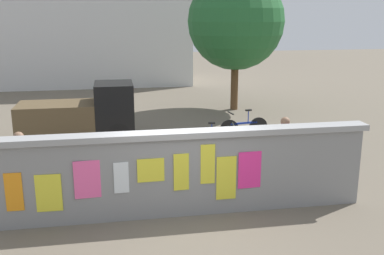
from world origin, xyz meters
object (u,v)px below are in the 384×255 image
Objects in this scene: person_walking at (284,143)px; auto_rickshaw_truck at (83,113)px; motorcycle at (112,163)px; person_bystander at (21,161)px; tree_roadside at (236,21)px; bicycle_near at (244,127)px; bicycle_far at (217,142)px.

auto_rickshaw_truck is at bearing 137.50° from person_walking.
motorcycle is 1.17× the size of person_bystander.
auto_rickshaw_truck is 2.23× the size of person_bystander.
auto_rickshaw_truck reaches higher than person_bystander.
tree_roadside is at bearing 51.06° from person_bystander.
auto_rickshaw_truck is 3.93m from motorcycle.
tree_roadside reaches higher than auto_rickshaw_truck.
bicycle_near is 1.00× the size of bicycle_far.
person_walking and person_bystander have the same top height.
person_bystander is at bearing -150.51° from motorcycle.
tree_roadside is (7.04, 8.71, 2.67)m from person_bystander.
bicycle_far is (3.01, 1.70, -0.10)m from motorcycle.
person_walking reaches higher than bicycle_far.
bicycle_near is at bearing 34.66° from person_bystander.
bicycle_near and bicycle_far have the same top height.
person_bystander is at bearing -150.52° from bicycle_far.
motorcycle is at bearing 29.49° from person_bystander.
person_bystander reaches higher than motorcycle.
motorcycle is 1.12× the size of bicycle_near.
person_bystander is at bearing -128.94° from tree_roadside.
motorcycle is 2.23m from person_bystander.
motorcycle is 5.32m from bicycle_near.
bicycle_far is 5.66m from person_bystander.
tree_roadside is at bearing 56.02° from motorcycle.
bicycle_near is at bearing 49.78° from bicycle_far.
tree_roadside is at bearing 70.15° from bicycle_far.
bicycle_near is (4.26, 3.18, -0.10)m from motorcycle.
bicycle_far is at bearing -130.22° from bicycle_near.
person_walking is at bearing -42.50° from auto_rickshaw_truck.
motorcycle is 4.19m from person_walking.
tree_roadside is at bearing 78.72° from bicycle_near.
person_walking is (4.09, -0.74, 0.52)m from motorcycle.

